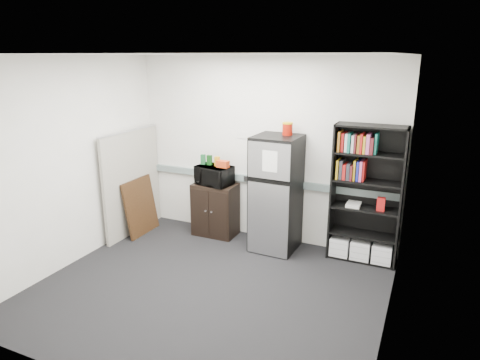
{
  "coord_description": "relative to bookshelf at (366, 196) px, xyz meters",
  "views": [
    {
      "loc": [
        2.22,
        -3.99,
        2.68
      ],
      "look_at": [
        0.01,
        0.9,
        1.12
      ],
      "focal_mm": 32.0,
      "sensor_mm": 36.0,
      "label": 1
    }
  ],
  "objects": [
    {
      "name": "cabinet",
      "position": [
        -2.21,
        -0.06,
        -0.51
      ],
      "size": [
        0.65,
        0.44,
        0.81
      ],
      "color": "black",
      "rests_on": "floor"
    },
    {
      "name": "wall_left",
      "position": [
        -3.53,
        -1.57,
        0.44
      ],
      "size": [
        0.02,
        3.5,
        2.7
      ],
      "primitive_type": "cube",
      "color": "white",
      "rests_on": "floor"
    },
    {
      "name": "wall_back",
      "position": [
        -1.53,
        0.18,
        0.44
      ],
      "size": [
        4.0,
        0.02,
        2.7
      ],
      "primitive_type": "cube",
      "color": "white",
      "rests_on": "floor"
    },
    {
      "name": "microwave",
      "position": [
        -2.21,
        -0.08,
        0.04
      ],
      "size": [
        0.57,
        0.43,
        0.29
      ],
      "primitive_type": "imported",
      "rotation": [
        0.0,
        0.0,
        -0.16
      ],
      "color": "black",
      "rests_on": "cabinet"
    },
    {
      "name": "floor",
      "position": [
        -1.53,
        -1.57,
        -0.91
      ],
      "size": [
        4.0,
        4.0,
        0.0
      ],
      "primitive_type": "plane",
      "color": "black",
      "rests_on": "ground"
    },
    {
      "name": "framed_poster",
      "position": [
        -3.3,
        -0.49,
        -0.48
      ],
      "size": [
        0.18,
        0.68,
        0.87
      ],
      "rotation": [
        0.0,
        -0.16,
        0.0
      ],
      "color": "black",
      "rests_on": "floor"
    },
    {
      "name": "snack_box_c",
      "position": [
        -2.18,
        -0.05,
        0.26
      ],
      "size": [
        0.07,
        0.06,
        0.14
      ],
      "primitive_type": "cube",
      "rotation": [
        0.0,
        0.0,
        -0.1
      ],
      "color": "orange",
      "rests_on": "microwave"
    },
    {
      "name": "cubicle_partition",
      "position": [
        -3.43,
        -0.49,
        -0.1
      ],
      "size": [
        0.06,
        1.3,
        1.62
      ],
      "color": "gray",
      "rests_on": "floor"
    },
    {
      "name": "wall_right",
      "position": [
        0.47,
        -1.57,
        0.44
      ],
      "size": [
        0.02,
        3.5,
        2.7
      ],
      "primitive_type": "cube",
      "color": "white",
      "rests_on": "floor"
    },
    {
      "name": "snack_box_a",
      "position": [
        -2.42,
        -0.05,
        0.26
      ],
      "size": [
        0.08,
        0.07,
        0.15
      ],
      "primitive_type": "cube",
      "rotation": [
        0.0,
        0.0,
        0.28
      ],
      "color": "#175128",
      "rests_on": "microwave"
    },
    {
      "name": "snack_bag",
      "position": [
        -2.06,
        -0.1,
        0.24
      ],
      "size": [
        0.19,
        0.11,
        0.1
      ],
      "primitive_type": "cube",
      "rotation": [
        0.0,
        0.0,
        -0.08
      ],
      "color": "red",
      "rests_on": "microwave"
    },
    {
      "name": "coffee_can",
      "position": [
        -1.11,
        -0.02,
        0.83
      ],
      "size": [
        0.14,
        0.14,
        0.19
      ],
      "color": "#9A1407",
      "rests_on": "refrigerator"
    },
    {
      "name": "wall_note",
      "position": [
        -1.88,
        0.18,
        0.64
      ],
      "size": [
        0.14,
        0.0,
        0.1
      ],
      "primitive_type": "cube",
      "color": "white",
      "rests_on": "wall_back"
    },
    {
      "name": "ceiling",
      "position": [
        -1.53,
        -1.57,
        1.79
      ],
      "size": [
        4.0,
        3.5,
        0.02
      ],
      "primitive_type": "cube",
      "color": "white",
      "rests_on": "wall_back"
    },
    {
      "name": "electrical_raceway",
      "position": [
        -1.53,
        0.15,
        -0.01
      ],
      "size": [
        3.92,
        0.05,
        0.1
      ],
      "primitive_type": "cube",
      "color": "gray",
      "rests_on": "wall_back"
    },
    {
      "name": "snack_box_b",
      "position": [
        -2.31,
        -0.05,
        0.26
      ],
      "size": [
        0.07,
        0.05,
        0.15
      ],
      "primitive_type": "cube",
      "rotation": [
        0.0,
        0.0,
        0.04
      ],
      "color": "#0C380F",
      "rests_on": "microwave"
    },
    {
      "name": "refrigerator",
      "position": [
        -1.2,
        -0.14,
        -0.09
      ],
      "size": [
        0.64,
        0.66,
        1.64
      ],
      "rotation": [
        0.0,
        0.0,
        -0.03
      ],
      "color": "black",
      "rests_on": "floor"
    },
    {
      "name": "bookshelf",
      "position": [
        0.0,
        0.0,
        0.0
      ],
      "size": [
        0.9,
        0.34,
        1.85
      ],
      "color": "black",
      "rests_on": "floor"
    }
  ]
}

